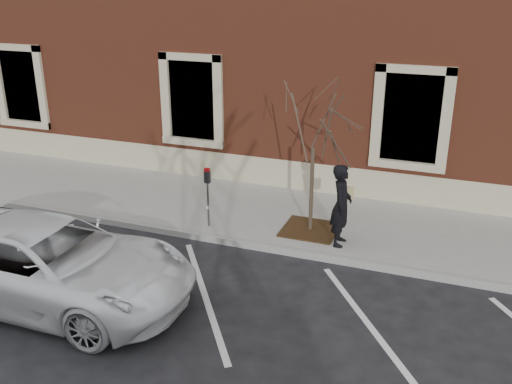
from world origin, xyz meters
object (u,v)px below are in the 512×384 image
at_px(sapling, 314,124).
at_px(white_truck, 50,263).
at_px(man, 341,205).
at_px(parking_meter, 208,186).

relative_size(sapling, white_truck, 0.67).
distance_m(man, white_truck, 6.00).
height_order(parking_meter, sapling, sapling).
xyz_separation_m(parking_meter, white_truck, (-1.47, -3.72, -0.39)).
bearing_deg(white_truck, parking_meter, -22.46).
height_order(sapling, white_truck, sapling).
bearing_deg(sapling, man, -29.89).
distance_m(sapling, white_truck, 6.07).
relative_size(parking_meter, sapling, 0.40).
xyz_separation_m(parking_meter, sapling, (2.31, 0.62, 1.54)).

